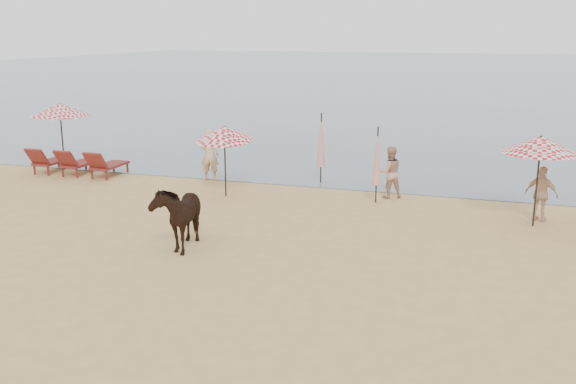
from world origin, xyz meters
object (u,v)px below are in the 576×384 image
at_px(umbrella_open_left_a, 60,110).
at_px(cow, 178,214).
at_px(umbrella_open_right, 541,145).
at_px(beachgoer_right_a, 390,172).
at_px(lounger_cluster_left, 76,162).
at_px(beachgoer_left, 210,155).
at_px(umbrella_closed_right, 321,140).
at_px(umbrella_open_left_b, 224,133).
at_px(beachgoer_right_b, 542,194).
at_px(umbrella_closed_left, 377,156).

xyz_separation_m(umbrella_open_left_a, cow, (8.31, -6.83, -1.43)).
relative_size(umbrella_open_right, beachgoer_right_a, 1.51).
relative_size(lounger_cluster_left, umbrella_open_right, 1.29).
bearing_deg(beachgoer_left, umbrella_open_right, 156.39).
relative_size(umbrella_open_left_a, umbrella_closed_right, 1.03).
distance_m(lounger_cluster_left, umbrella_closed_right, 8.97).
bearing_deg(umbrella_open_left_b, cow, -82.55).
relative_size(cow, beachgoer_left, 1.06).
bearing_deg(umbrella_open_right, beachgoer_right_b, 56.42).
bearing_deg(umbrella_open_left_a, umbrella_open_left_b, 1.41).
relative_size(umbrella_closed_left, beachgoer_left, 1.29).
height_order(cow, beachgoer_right_a, same).
bearing_deg(cow, umbrella_closed_left, 44.18).
relative_size(umbrella_open_left_a, umbrella_open_right, 1.02).
bearing_deg(cow, beachgoer_left, 97.18).
bearing_deg(lounger_cluster_left, beachgoer_left, 8.65).
height_order(umbrella_closed_right, beachgoer_left, umbrella_closed_right).
xyz_separation_m(umbrella_closed_left, beachgoer_right_a, (0.29, 0.74, -0.62)).
xyz_separation_m(umbrella_open_right, umbrella_closed_left, (-4.47, 1.15, -0.78)).
height_order(umbrella_open_left_b, umbrella_open_right, umbrella_open_right).
distance_m(cow, beachgoer_left, 7.19).
distance_m(umbrella_open_left_a, cow, 10.85).
xyz_separation_m(lounger_cluster_left, beachgoer_right_a, (11.35, 0.19, 0.33)).
xyz_separation_m(lounger_cluster_left, beachgoer_left, (4.97, 0.72, 0.43)).
bearing_deg(beachgoer_right_b, umbrella_open_left_b, 25.79).
bearing_deg(lounger_cluster_left, beachgoer_right_b, -3.79).
height_order(lounger_cluster_left, umbrella_open_right, umbrella_open_right).
distance_m(umbrella_open_right, umbrella_closed_left, 4.68).
distance_m(cow, beachgoer_right_a, 7.51).
bearing_deg(beachgoer_left, umbrella_open_left_b, 115.43).
relative_size(umbrella_open_right, cow, 1.27).
bearing_deg(lounger_cluster_left, umbrella_open_left_a, 146.31).
distance_m(beachgoer_left, beachgoer_right_b, 10.92).
bearing_deg(umbrella_open_left_a, umbrella_closed_right, 20.11).
relative_size(lounger_cluster_left, umbrella_open_left_a, 1.27).
xyz_separation_m(umbrella_open_left_a, umbrella_closed_right, (9.87, 0.71, -0.75)).
relative_size(umbrella_open_left_b, cow, 1.20).
relative_size(umbrella_closed_left, umbrella_closed_right, 0.96).
bearing_deg(beachgoer_right_b, umbrella_open_left_a, 19.03).
distance_m(umbrella_closed_right, cow, 7.73).
xyz_separation_m(umbrella_open_left_b, cow, (0.86, -4.89, -1.20)).
xyz_separation_m(lounger_cluster_left, beachgoer_right_b, (15.72, -1.15, 0.29)).
relative_size(beachgoer_left, beachgoer_right_a, 1.11).
xyz_separation_m(beachgoer_right_a, beachgoer_right_b, (4.37, -1.33, -0.05)).
bearing_deg(lounger_cluster_left, umbrella_open_left_b, -10.37).
relative_size(cow, beachgoer_right_a, 1.18).
height_order(umbrella_open_left_a, umbrella_closed_right, umbrella_open_left_a).
bearing_deg(beachgoer_right_a, cow, 29.04).
height_order(beachgoer_left, beachgoer_right_a, beachgoer_left).
relative_size(lounger_cluster_left, umbrella_closed_right, 1.30).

